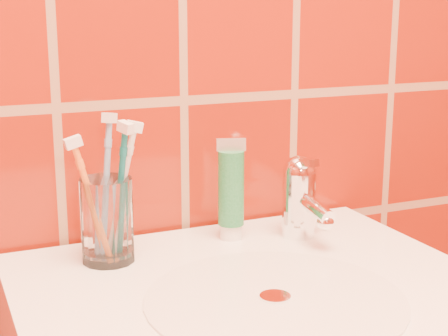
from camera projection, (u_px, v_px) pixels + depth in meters
name	position (u px, v px, depth m)	size (l,w,h in m)	color
glass_tumbler	(107.00, 220.00, 0.89)	(0.07, 0.07, 0.11)	white
toothpaste_tube	(231.00, 192.00, 0.97)	(0.04, 0.04, 0.15)	white
faucet	(301.00, 194.00, 0.98)	(0.05, 0.11, 0.12)	white
toothbrush_0	(93.00, 202.00, 0.86)	(0.07, 0.03, 0.18)	orange
toothbrush_1	(121.00, 191.00, 0.89)	(0.06, 0.03, 0.19)	silver
toothbrush_2	(120.00, 193.00, 0.87)	(0.04, 0.05, 0.19)	#0D656E
toothbrush_3	(106.00, 187.00, 0.89)	(0.04, 0.04, 0.20)	#77A2D4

